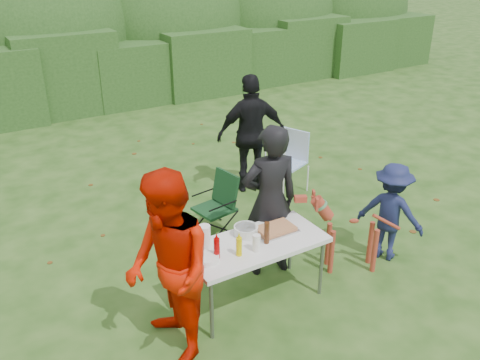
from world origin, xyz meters
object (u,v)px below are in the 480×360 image
person_cook (270,202)px  ketchup_bottle (217,248)px  child (391,212)px  paper_towel_roll (205,237)px  person_black_puffy (252,134)px  person_red_jacket (169,271)px  dog (353,232)px  camping_chair (214,206)px  lawn_chair (287,161)px  beer_bottle (267,233)px  mustard_bottle (239,247)px  folding_table (255,247)px

person_cook → ketchup_bottle: bearing=38.1°
child → paper_towel_roll: size_ratio=4.79×
person_cook → person_black_puffy: 2.23m
person_red_jacket → child: 2.97m
dog → camping_chair: dog is taller
dog → lawn_chair: dog is taller
lawn_chair → beer_bottle: size_ratio=3.89×
child → dog: bearing=57.6°
person_black_puffy → ketchup_bottle: (-1.95, -2.43, -0.07)m
person_cook → camping_chair: person_cook is taller
child → dog: 0.57m
person_cook → ketchup_bottle: person_cook is taller
mustard_bottle → person_black_puffy: bearing=55.2°
lawn_chair → folding_table: bearing=25.6°
person_cook → camping_chair: (-0.15, 1.05, -0.49)m
lawn_chair → mustard_bottle: size_ratio=4.66×
person_black_puffy → ketchup_bottle: 3.12m
person_black_puffy → lawn_chair: person_black_puffy is taller
camping_chair → mustard_bottle: (-0.57, -1.57, 0.41)m
folding_table → lawn_chair: lawn_chair is taller
dog → paper_towel_roll: size_ratio=3.94×
ketchup_bottle → paper_towel_roll: size_ratio=0.85×
person_cook → person_red_jacket: person_red_jacket is taller
child → person_cook: bearing=41.9°
dog → ketchup_bottle: dog is taller
person_black_puffy → paper_towel_roll: size_ratio=7.06×
person_cook → beer_bottle: bearing=65.2°
camping_chair → lawn_chair: lawn_chair is taller
lawn_chair → dog: bearing=52.1°
folding_table → ketchup_bottle: ketchup_bottle is taller
folding_table → beer_bottle: size_ratio=6.25×
paper_towel_roll → child: bearing=-7.0°
person_black_puffy → beer_bottle: (-1.38, -2.46, -0.06)m
child → mustard_bottle: child is taller
lawn_chair → beer_bottle: 2.88m
ketchup_bottle → person_cook: bearing=25.6°
child → person_black_puffy: bearing=-19.0°
dog → paper_towel_roll: paper_towel_roll is taller
person_cook → person_red_jacket: (-1.54, -0.66, 0.02)m
ketchup_bottle → person_black_puffy: bearing=51.2°
person_black_puffy → ketchup_bottle: person_black_puffy is taller
person_black_puffy → dog: (-0.16, -2.46, -0.43)m
camping_chair → ketchup_bottle: (-0.78, -1.50, 0.42)m
mustard_bottle → dog: bearing=1.5°
lawn_chair → mustard_bottle: bearing=23.4°
lawn_chair → person_black_puffy: bearing=-52.9°
beer_bottle → lawn_chair: bearing=49.5°
ketchup_bottle → person_red_jacket: bearing=-160.3°
dog → mustard_bottle: bearing=29.6°
person_black_puffy → beer_bottle: bearing=75.3°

